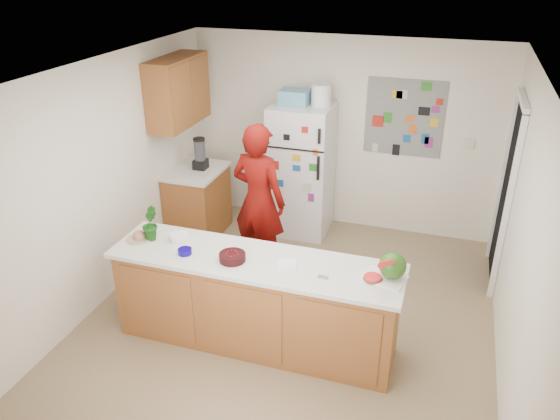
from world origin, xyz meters
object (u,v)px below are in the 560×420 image
(refrigerator, at_px, (301,170))
(cherry_bowl, at_px, (232,257))
(person, at_px, (259,201))
(watermelon, at_px, (393,266))

(refrigerator, height_order, cherry_bowl, refrigerator)
(person, xyz_separation_m, watermelon, (1.62, -1.18, 0.15))
(refrigerator, bearing_deg, watermelon, -57.79)
(refrigerator, xyz_separation_m, cherry_bowl, (0.07, -2.46, 0.11))
(person, xyz_separation_m, cherry_bowl, (0.24, -1.33, 0.06))
(refrigerator, relative_size, cherry_bowl, 7.17)
(cherry_bowl, bearing_deg, watermelon, 5.98)
(refrigerator, relative_size, person, 0.95)
(cherry_bowl, bearing_deg, person, 100.09)
(refrigerator, distance_m, watermelon, 2.75)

